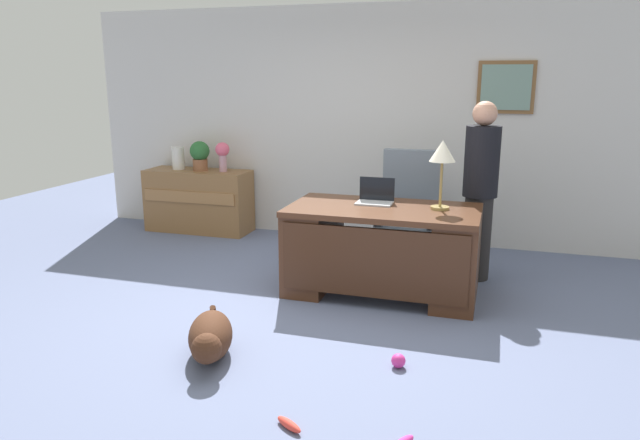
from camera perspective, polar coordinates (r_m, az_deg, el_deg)
The scene contains 14 objects.
ground_plane at distance 4.80m, azimuth -2.57°, elevation -9.45°, with size 12.00×12.00×0.00m, color slate.
back_wall at distance 6.93m, azimuth 4.72°, elevation 9.27°, with size 7.00×0.16×2.70m.
desk at distance 5.18m, azimuth 6.06°, elevation -2.75°, with size 1.65×0.89×0.79m.
credenza at distance 7.48m, azimuth -11.74°, elevation 1.86°, with size 1.31×0.50×0.77m.
armchair at distance 6.02m, azimuth 8.69°, elevation 0.38°, with size 0.60×0.59×1.17m.
person_standing at distance 5.66m, azimuth 15.35°, elevation 2.88°, with size 0.32×0.32×1.68m.
dog_lying at distance 4.15m, azimuth -10.67°, elevation -11.16°, with size 0.49×0.70×0.30m.
laptop at distance 5.28m, azimuth 5.44°, elevation 2.26°, with size 0.32×0.22×0.23m.
desk_lamp at distance 5.05m, azimuth 11.86°, elevation 6.19°, with size 0.22×0.22×0.59m.
vase_with_flowers at distance 7.21m, azimuth -9.49°, elevation 6.46°, with size 0.17×0.17×0.36m.
vase_empty at distance 7.52m, azimuth -13.67°, elevation 5.89°, with size 0.15×0.15×0.28m, color silver.
potted_plant at distance 7.36m, azimuth -11.65°, elevation 6.29°, with size 0.24×0.24×0.36m.
dog_toy_ball at distance 4.04m, azimuth 7.66°, elevation -13.45°, with size 0.10×0.10×0.10m, color #D8338C.
dog_toy_bone at distance 3.42m, azimuth -3.04°, elevation -19.30°, with size 0.19×0.05×0.05m, color #E53F33.
Camera 1 is at (1.50, -4.15, 1.89)m, focal length 32.79 mm.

